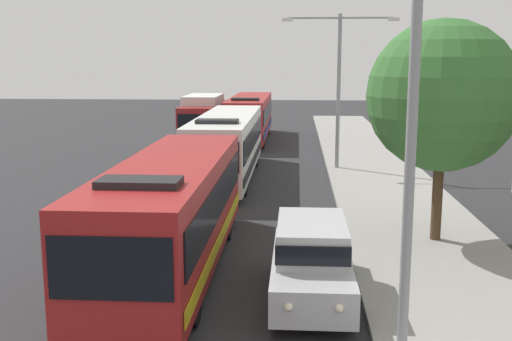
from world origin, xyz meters
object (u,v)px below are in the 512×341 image
bus_middle (250,116)px  box_truck_oncoming (202,117)px  white_suv (311,257)px  bus_second_in_line (227,144)px  roadside_tree (443,96)px  streetlamp_mid (339,74)px  bus_lead (172,210)px  streetlamp_near (414,67)px

bus_middle → box_truck_oncoming: size_ratio=1.79×
bus_middle → white_suv: bus_middle is taller
bus_second_in_line → white_suv: bearing=-76.1°
roadside_tree → streetlamp_mid: bearing=100.1°
bus_lead → roadside_tree: (7.67, 3.01, 2.91)m
bus_middle → roadside_tree: size_ratio=1.84×
bus_lead → white_suv: bearing=-25.3°
bus_middle → streetlamp_near: size_ratio=1.40×
bus_second_in_line → roadside_tree: size_ratio=1.83×
bus_middle → streetlamp_near: 32.57m
streetlamp_near → box_truck_oncoming: bearing=105.5°
white_suv → roadside_tree: size_ratio=0.72×
white_suv → box_truck_oncoming: (-7.00, 28.45, 0.66)m
streetlamp_mid → box_truck_oncoming: bearing=128.5°
bus_lead → box_truck_oncoming: (-3.30, 26.70, 0.01)m
streetlamp_mid → bus_middle: bearing=115.1°
bus_middle → box_truck_oncoming: (-3.30, -0.59, 0.01)m
white_suv → roadside_tree: bearing=50.1°
bus_second_in_line → streetlamp_mid: size_ratio=1.59×
box_truck_oncoming → streetlamp_near: bearing=-74.5°
streetlamp_near → streetlamp_mid: (0.00, 20.37, -0.63)m
box_truck_oncoming → white_suv: bearing=-76.2°
bus_second_in_line → roadside_tree: bearing=-53.1°
bus_lead → streetlamp_mid: 16.99m
streetlamp_near → roadside_tree: (2.27, 7.60, -0.95)m
bus_second_in_line → roadside_tree: (7.67, -10.20, 2.91)m
box_truck_oncoming → roadside_tree: (10.97, -23.69, 2.91)m
bus_second_in_line → bus_middle: size_ratio=0.99×
white_suv → streetlamp_near: size_ratio=0.55×
streetlamp_mid → streetlamp_near: bearing=-90.0°
streetlamp_mid → roadside_tree: streetlamp_mid is taller
white_suv → box_truck_oncoming: size_ratio=0.71×
box_truck_oncoming → roadside_tree: bearing=-65.2°
white_suv → streetlamp_mid: (1.70, 17.52, 3.89)m
box_truck_oncoming → bus_second_in_line: bearing=-76.2°
streetlamp_mid → white_suv: bearing=-95.5°
bus_middle → white_suv: size_ratio=2.54×
bus_second_in_line → streetlamp_near: streetlamp_near is taller
bus_lead → bus_middle: 27.30m
streetlamp_near → bus_middle: bearing=99.6°
bus_middle → streetlamp_mid: 13.13m
white_suv → box_truck_oncoming: 29.31m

